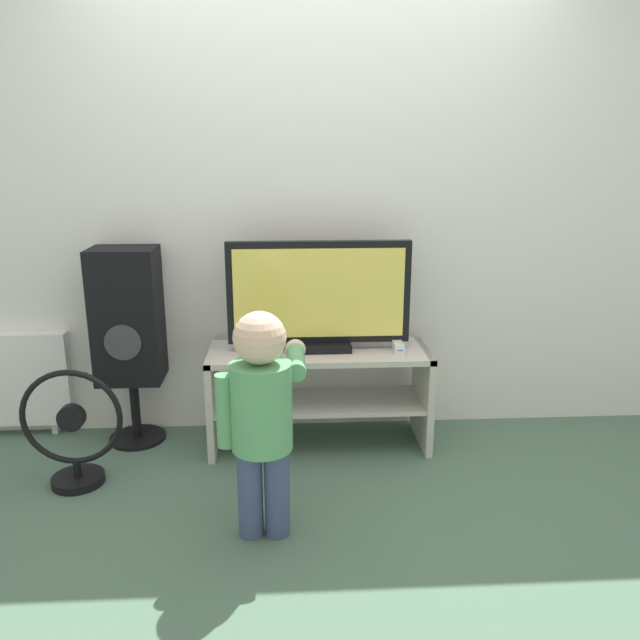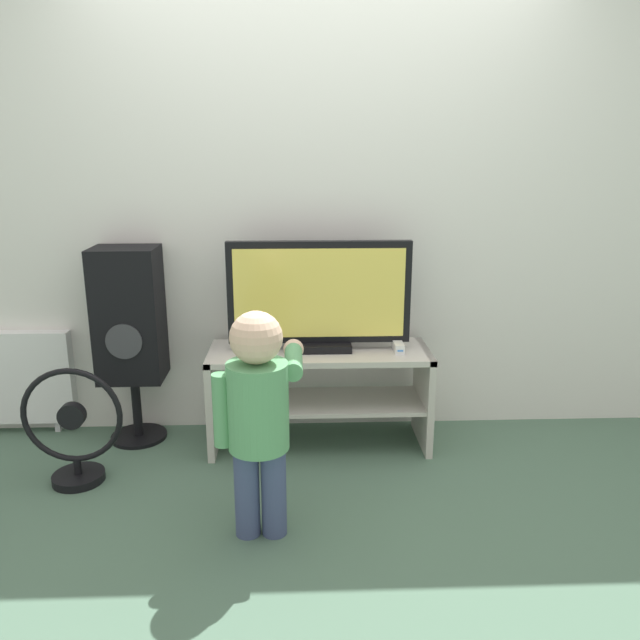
% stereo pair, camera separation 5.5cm
% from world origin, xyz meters
% --- Properties ---
extents(ground_plane, '(16.00, 16.00, 0.00)m').
position_xyz_m(ground_plane, '(0.00, 0.00, 0.00)').
color(ground_plane, '#4C6B56').
extents(wall_back, '(10.00, 0.06, 2.60)m').
position_xyz_m(wall_back, '(0.00, 0.50, 1.30)').
color(wall_back, silver).
rests_on(wall_back, ground_plane).
extents(tv_stand, '(1.16, 0.42, 0.54)m').
position_xyz_m(tv_stand, '(0.00, 0.21, 0.35)').
color(tv_stand, beige).
rests_on(tv_stand, ground_plane).
extents(television, '(0.95, 0.20, 0.57)m').
position_xyz_m(television, '(0.00, 0.23, 0.82)').
color(television, black).
rests_on(television, tv_stand).
extents(game_console, '(0.05, 0.16, 0.05)m').
position_xyz_m(game_console, '(0.41, 0.18, 0.56)').
color(game_console, white).
rests_on(game_console, tv_stand).
extents(remote_primary, '(0.10, 0.13, 0.03)m').
position_xyz_m(remote_primary, '(-0.26, 0.09, 0.55)').
color(remote_primary, white).
rests_on(remote_primary, tv_stand).
extents(child, '(0.37, 0.53, 0.96)m').
position_xyz_m(child, '(-0.27, -0.60, 0.57)').
color(child, '#3F4C72').
rests_on(child, ground_plane).
extents(speaker_tower, '(0.34, 0.31, 1.07)m').
position_xyz_m(speaker_tower, '(-1.01, 0.32, 0.69)').
color(speaker_tower, black).
rests_on(speaker_tower, ground_plane).
extents(floor_fan, '(0.48, 0.25, 0.58)m').
position_xyz_m(floor_fan, '(-1.19, -0.15, 0.26)').
color(floor_fan, black).
rests_on(floor_fan, ground_plane).
extents(radiator, '(0.74, 0.08, 0.59)m').
position_xyz_m(radiator, '(-1.75, 0.43, 0.32)').
color(radiator, white).
rests_on(radiator, ground_plane).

